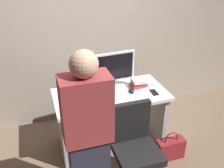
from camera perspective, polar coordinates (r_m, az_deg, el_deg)
name	(u,v)px	position (r m, az deg, el deg)	size (l,w,h in m)	color
ground_plane	(111,142)	(3.47, -0.26, -12.90)	(9.00, 9.00, 0.00)	brown
wall_back	(91,15)	(3.53, -4.66, 15.12)	(6.40, 0.10, 3.00)	#9E9384
desk	(111,110)	(3.17, -0.28, -5.85)	(1.34, 0.68, 0.75)	white
office_chair	(135,152)	(2.72, 5.13, -14.85)	(0.52, 0.52, 0.94)	black
person_at_desk	(88,139)	(2.22, -5.40, -12.11)	(0.40, 0.24, 1.64)	#262838
monitor	(113,68)	(3.06, 0.30, 3.49)	(0.54, 0.15, 0.46)	silver
keyboard	(109,96)	(2.96, -0.65, -2.72)	(0.43, 0.13, 0.02)	white
mouse	(131,91)	(3.06, 4.37, -1.56)	(0.06, 0.10, 0.03)	black
cup_near_keyboard	(77,102)	(2.81, -7.85, -3.91)	(0.07, 0.07, 0.10)	silver
cup_by_monitor	(74,86)	(3.13, -8.39, -0.54)	(0.07, 0.07, 0.09)	silver
book_stack	(138,83)	(3.18, 5.87, 0.20)	(0.23, 0.17, 0.10)	red
cell_phone	(154,92)	(3.09, 9.37, -1.85)	(0.07, 0.14, 0.01)	black
handbag	(170,148)	(3.26, 12.85, -13.83)	(0.34, 0.14, 0.38)	maroon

